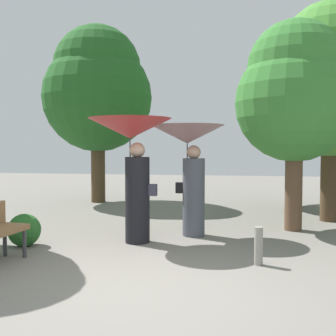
{
  "coord_description": "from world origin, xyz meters",
  "views": [
    {
      "loc": [
        1.32,
        -4.61,
        1.62
      ],
      "look_at": [
        0.0,
        2.68,
        1.27
      ],
      "focal_mm": 43.76,
      "sensor_mm": 36.0,
      "label": 1
    }
  ],
  "objects": [
    {
      "name": "tree_near_right",
      "position": [
        2.76,
        7.23,
        3.09
      ],
      "size": [
        3.18,
        3.18,
        4.88
      ],
      "color": "brown",
      "rests_on": "ground"
    },
    {
      "name": "person_right",
      "position": [
        0.36,
        2.9,
        1.56
      ],
      "size": [
        1.38,
        1.38,
        2.05
      ],
      "rotation": [
        0.0,
        0.0,
        1.58
      ],
      "color": "#474C56",
      "rests_on": "ground"
    },
    {
      "name": "tree_mid_right",
      "position": [
        2.33,
        3.75,
        2.73
      ],
      "size": [
        2.33,
        2.33,
        4.12
      ],
      "color": "brown",
      "rests_on": "ground"
    },
    {
      "name": "tree_far_back",
      "position": [
        3.24,
        4.97,
        3.14
      ],
      "size": [
        2.93,
        2.93,
        4.85
      ],
      "color": "#4C3823",
      "rests_on": "ground"
    },
    {
      "name": "tree_near_left",
      "position": [
        -2.96,
        7.15,
        3.41
      ],
      "size": [
        3.25,
        3.25,
        5.29
      ],
      "color": "#4C3823",
      "rests_on": "ground"
    },
    {
      "name": "path_marker_post",
      "position": [
        1.56,
        1.15,
        0.27
      ],
      "size": [
        0.12,
        0.12,
        0.53
      ],
      "primitive_type": "cylinder",
      "color": "gray",
      "rests_on": "ground"
    },
    {
      "name": "bush_path_left",
      "position": [
        -2.22,
        1.57,
        0.27
      ],
      "size": [
        0.54,
        0.54,
        0.54
      ],
      "primitive_type": "sphere",
      "color": "#235B23",
      "rests_on": "ground"
    },
    {
      "name": "ground_plane",
      "position": [
        0.0,
        0.0,
        0.0
      ],
      "size": [
        40.0,
        40.0,
        0.0
      ],
      "primitive_type": "plane",
      "color": "slate"
    },
    {
      "name": "person_left",
      "position": [
        -0.53,
        2.18,
        1.63
      ],
      "size": [
        1.44,
        1.44,
        2.14
      ],
      "rotation": [
        0.0,
        0.0,
        1.58
      ],
      "color": "black",
      "rests_on": "ground"
    }
  ]
}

